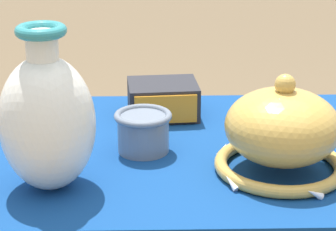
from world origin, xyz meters
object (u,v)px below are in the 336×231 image
object	(u,v)px
vase_tall_bulbous	(47,120)
vase_dome_bell	(282,134)
mosaic_tile_box	(163,100)
cup_wide_slate	(143,130)

from	to	relation	value
vase_tall_bulbous	vase_dome_bell	xyz separation A→B (m)	(0.38, 0.05, -0.05)
mosaic_tile_box	cup_wide_slate	size ratio (longest dim) A/B	1.44
vase_tall_bulbous	mosaic_tile_box	bearing A→B (deg)	59.68
mosaic_tile_box	cup_wide_slate	xyz separation A→B (m)	(-0.04, -0.18, 0.01)
mosaic_tile_box	cup_wide_slate	world-z (taller)	cup_wide_slate
cup_wide_slate	vase_dome_bell	bearing A→B (deg)	-20.76
vase_dome_bell	cup_wide_slate	size ratio (longest dim) A/B	2.23
vase_dome_bell	mosaic_tile_box	bearing A→B (deg)	125.93
cup_wide_slate	mosaic_tile_box	bearing A→B (deg)	77.87
vase_tall_bulbous	cup_wide_slate	bearing A→B (deg)	43.16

